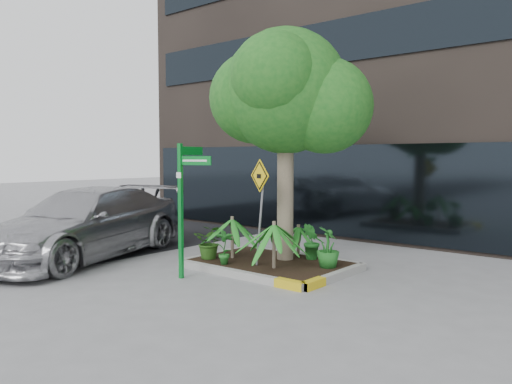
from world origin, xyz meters
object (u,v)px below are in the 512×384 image
Objects in this scene: tree at (286,92)px; parked_car at (86,223)px; cattle_sign at (260,194)px; street_sign_post at (184,195)px.

tree is 5.53m from parked_car.
tree is 0.91× the size of parked_car.
cattle_sign is (-0.04, -0.82, -2.13)m from tree.
tree is 1.96× the size of street_sign_post.
parked_car is 3.34m from street_sign_post.
tree reaches higher than cattle_sign.
tree reaches higher than street_sign_post.
street_sign_post reaches higher than cattle_sign.
street_sign_post is (-0.86, -2.14, -2.13)m from tree.
street_sign_post is (3.24, 0.15, 0.80)m from parked_car.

